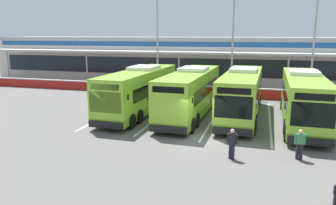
% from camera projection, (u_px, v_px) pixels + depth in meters
% --- Properties ---
extents(ground_plane, '(200.00, 200.00, 0.00)m').
position_uv_depth(ground_plane, '(200.00, 140.00, 20.25)').
color(ground_plane, '#605E5B').
extents(terminal_building, '(70.00, 13.00, 6.00)m').
position_uv_depth(terminal_building, '(236.00, 59.00, 44.98)').
color(terminal_building, beige).
rests_on(terminal_building, ground).
extents(red_barrier_wall, '(60.00, 0.40, 1.10)m').
position_uv_depth(red_barrier_wall, '(226.00, 92.00, 33.79)').
color(red_barrier_wall, maroon).
rests_on(red_barrier_wall, ground).
extents(coach_bus_leftmost, '(3.11, 12.21, 3.78)m').
position_uv_depth(coach_bus_leftmost, '(140.00, 91.00, 27.05)').
color(coach_bus_leftmost, '#8CC633').
rests_on(coach_bus_leftmost, ground).
extents(coach_bus_left_centre, '(3.11, 12.21, 3.78)m').
position_uv_depth(coach_bus_left_centre, '(191.00, 94.00, 26.04)').
color(coach_bus_left_centre, '#8CC633').
rests_on(coach_bus_left_centre, ground).
extents(coach_bus_centre, '(3.11, 12.21, 3.78)m').
position_uv_depth(coach_bus_centre, '(242.00, 95.00, 25.60)').
color(coach_bus_centre, '#8CC633').
rests_on(coach_bus_centre, ground).
extents(coach_bus_right_centre, '(3.11, 12.21, 3.78)m').
position_uv_depth(coach_bus_right_centre, '(303.00, 99.00, 23.70)').
color(coach_bus_right_centre, '#8CC633').
rests_on(coach_bus_right_centre, ground).
extents(bay_stripe_far_west, '(0.14, 13.00, 0.01)m').
position_uv_depth(bay_stripe_far_west, '(116.00, 110.00, 28.15)').
color(bay_stripe_far_west, silver).
rests_on(bay_stripe_far_west, ground).
extents(bay_stripe_west, '(0.14, 13.00, 0.01)m').
position_uv_depth(bay_stripe_west, '(163.00, 114.00, 27.02)').
color(bay_stripe_west, silver).
rests_on(bay_stripe_west, ground).
extents(bay_stripe_mid_west, '(0.14, 13.00, 0.01)m').
position_uv_depth(bay_stripe_mid_west, '(214.00, 117.00, 25.90)').
color(bay_stripe_mid_west, silver).
rests_on(bay_stripe_mid_west, ground).
extents(bay_stripe_centre, '(0.14, 13.00, 0.01)m').
position_uv_depth(bay_stripe_centre, '(270.00, 121.00, 24.77)').
color(bay_stripe_centre, silver).
rests_on(bay_stripe_centre, ground).
extents(bay_stripe_mid_east, '(0.14, 13.00, 0.01)m').
position_uv_depth(bay_stripe_mid_east, '(331.00, 125.00, 23.65)').
color(bay_stripe_mid_east, silver).
rests_on(bay_stripe_mid_east, ground).
extents(pedestrian_in_dark_coat, '(0.53, 0.32, 1.62)m').
position_uv_depth(pedestrian_in_dark_coat, '(232.00, 143.00, 17.03)').
color(pedestrian_in_dark_coat, black).
rests_on(pedestrian_in_dark_coat, ground).
extents(pedestrian_near_bin, '(0.54, 0.30, 1.62)m').
position_uv_depth(pedestrian_near_bin, '(300.00, 143.00, 16.94)').
color(pedestrian_near_bin, black).
rests_on(pedestrian_near_bin, ground).
extents(lamp_post_west, '(3.24, 0.28, 11.00)m').
position_uv_depth(lamp_post_west, '(157.00, 35.00, 36.75)').
color(lamp_post_west, '#9E9EA3').
rests_on(lamp_post_west, ground).
extents(lamp_post_centre, '(3.24, 0.28, 11.00)m').
position_uv_depth(lamp_post_centre, '(233.00, 35.00, 34.73)').
color(lamp_post_centre, '#9E9EA3').
rests_on(lamp_post_centre, ground).
extents(lamp_post_east, '(3.24, 0.28, 11.00)m').
position_uv_depth(lamp_post_east, '(315.00, 35.00, 32.53)').
color(lamp_post_east, '#9E9EA3').
rests_on(lamp_post_east, ground).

